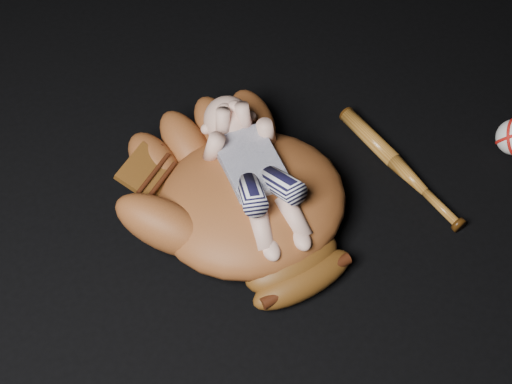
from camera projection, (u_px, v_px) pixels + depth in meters
The scene contains 3 objects.
baseball_glove at pixel (251, 195), 1.40m from camera, with size 0.48×0.55×0.17m, color brown, non-canonical shape.
newborn_baby at pixel (256, 172), 1.37m from camera, with size 0.17×0.38×0.15m, color #D8A28B, non-canonical shape.
baseball_bat at pixel (400, 167), 1.54m from camera, with size 0.04×0.38×0.04m, color #9B5C1E, non-canonical shape.
Camera 1 is at (-0.49, -0.80, 1.19)m, focal length 50.00 mm.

